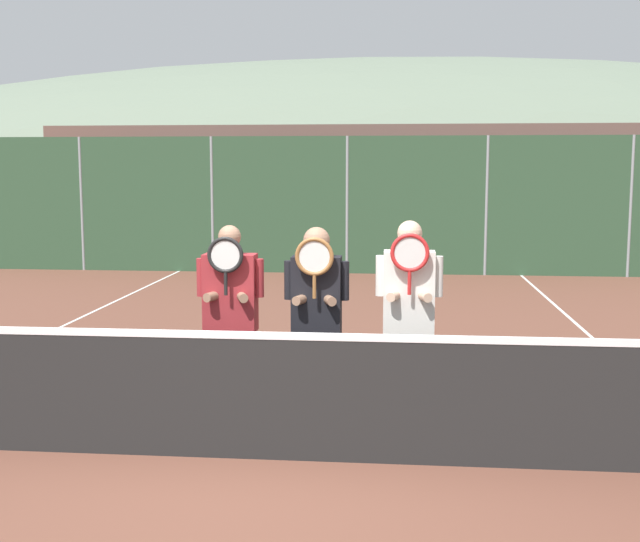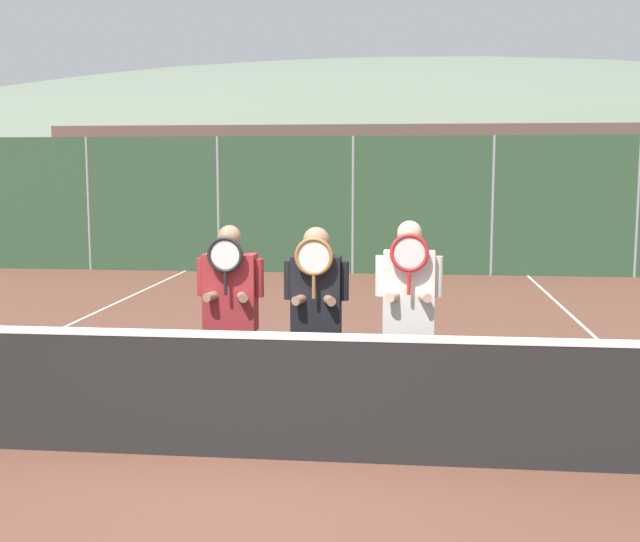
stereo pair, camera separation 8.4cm
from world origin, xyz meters
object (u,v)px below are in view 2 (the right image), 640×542
at_px(player_center_right, 408,310).
at_px(car_left_of_center, 406,223).
at_px(player_leftmost, 230,309).
at_px(car_far_left, 198,219).
at_px(car_center, 614,225).
at_px(player_center_left, 316,311).

xyz_separation_m(player_center_right, car_left_of_center, (-0.05, 12.61, -0.14)).
distance_m(player_leftmost, player_center_right, 1.51).
height_order(player_leftmost, car_far_left, car_far_left).
bearing_deg(car_center, car_left_of_center, -177.02).
bearing_deg(car_far_left, player_center_right, -67.97).
bearing_deg(player_center_left, car_center, 66.65).
height_order(player_center_left, car_center, player_center_left).
bearing_deg(car_center, player_center_right, -110.47).
relative_size(car_left_of_center, car_center, 1.06).
relative_size(player_center_left, player_center_right, 0.97).
bearing_deg(player_center_left, car_left_of_center, 86.78).
height_order(player_center_right, car_far_left, car_far_left).
bearing_deg(car_left_of_center, player_center_right, -89.75).
relative_size(player_leftmost, car_far_left, 0.37).
bearing_deg(player_center_left, player_leftmost, 174.39).
bearing_deg(player_center_right, car_center, 69.53).
xyz_separation_m(player_center_right, car_far_left, (-5.22, 12.92, -0.11)).
bearing_deg(car_left_of_center, car_far_left, 176.62).
height_order(player_leftmost, player_center_left, player_leftmost).
xyz_separation_m(player_center_left, car_far_left, (-4.46, 12.95, -0.09)).
bearing_deg(car_far_left, player_leftmost, -73.93).
relative_size(player_center_right, car_left_of_center, 0.41).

